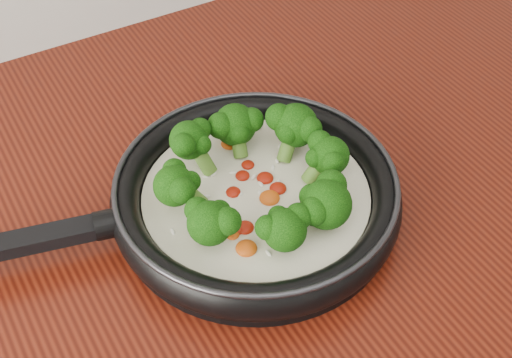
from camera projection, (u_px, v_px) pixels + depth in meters
skillet at (254, 193)px, 0.72m from camera, size 0.48×0.35×0.08m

